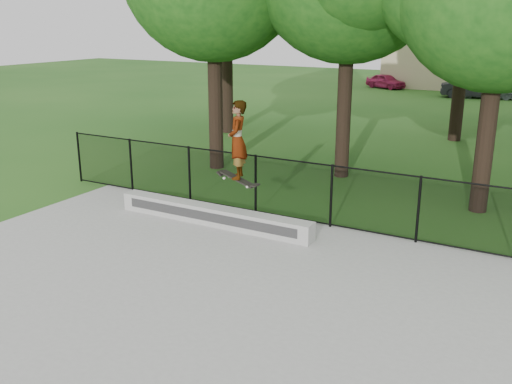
{
  "coord_description": "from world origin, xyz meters",
  "views": [
    {
      "loc": [
        4.61,
        -5.89,
        4.69
      ],
      "look_at": [
        -1.04,
        4.2,
        1.2
      ],
      "focal_mm": 40.0,
      "sensor_mm": 36.0,
      "label": 1
    }
  ],
  "objects_px": {
    "skater_airborne": "(238,141)",
    "car_c": "(487,90)",
    "grind_ledge": "(213,215)",
    "car_a": "(386,81)",
    "car_b": "(471,88)"
  },
  "relations": [
    {
      "from": "skater_airborne",
      "to": "car_c",
      "type": "bearing_deg",
      "value": 87.1
    },
    {
      "from": "grind_ledge",
      "to": "skater_airborne",
      "type": "height_order",
      "value": "skater_airborne"
    },
    {
      "from": "car_a",
      "to": "car_b",
      "type": "relative_size",
      "value": 0.92
    },
    {
      "from": "car_b",
      "to": "car_c",
      "type": "distance_m",
      "value": 1.01
    },
    {
      "from": "grind_ledge",
      "to": "car_b",
      "type": "xyz_separation_m",
      "value": [
        1.23,
        27.47,
        0.31
      ]
    },
    {
      "from": "car_a",
      "to": "car_c",
      "type": "bearing_deg",
      "value": -82.19
    },
    {
      "from": "car_c",
      "to": "skater_airborne",
      "type": "xyz_separation_m",
      "value": [
        -1.41,
        -27.92,
        1.63
      ]
    },
    {
      "from": "car_a",
      "to": "car_b",
      "type": "distance_m",
      "value": 6.7
    },
    {
      "from": "car_b",
      "to": "car_a",
      "type": "bearing_deg",
      "value": 57.37
    },
    {
      "from": "car_a",
      "to": "car_b",
      "type": "bearing_deg",
      "value": -87.46
    },
    {
      "from": "car_a",
      "to": "skater_airborne",
      "type": "bearing_deg",
      "value": -144.57
    },
    {
      "from": "grind_ledge",
      "to": "skater_airborne",
      "type": "relative_size",
      "value": 2.64
    },
    {
      "from": "car_c",
      "to": "skater_airborne",
      "type": "bearing_deg",
      "value": 170.22
    },
    {
      "from": "skater_airborne",
      "to": "car_b",
      "type": "bearing_deg",
      "value": 89.03
    },
    {
      "from": "car_b",
      "to": "skater_airborne",
      "type": "distance_m",
      "value": 27.61
    }
  ]
}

